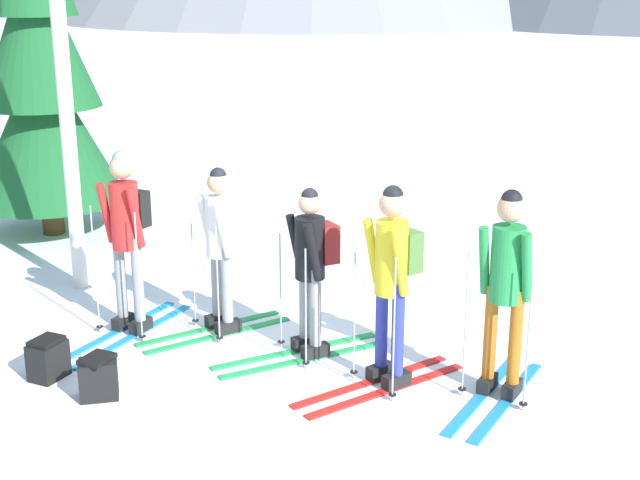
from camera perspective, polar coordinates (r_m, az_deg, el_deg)
ground_plane at (r=8.52m, az=-1.90°, el=-7.16°), size 400.00×400.00×0.00m
skier_in_red at (r=8.81m, az=-12.51°, el=0.64°), size 0.61×1.80×1.87m
skier_in_white at (r=8.69m, az=-6.58°, el=-0.25°), size 1.11×1.53×1.70m
skier_in_black at (r=8.10m, az=-0.59°, el=-1.58°), size 1.31×1.56×1.63m
skier_in_yellow at (r=7.48m, az=4.71°, el=-2.23°), size 1.12×1.64×1.81m
skier_in_green at (r=7.42m, az=12.02°, el=-2.83°), size 0.61×1.67×1.82m
pine_tree_near at (r=12.39m, az=-17.85°, el=10.64°), size 2.07×2.07×5.01m
birch_tree_tall at (r=10.01m, az=-16.46°, el=10.57°), size 0.62×0.87×4.84m
backpack_on_snow_front at (r=8.25m, az=-17.31°, el=-7.40°), size 0.24×0.32×0.38m
backpack_on_snow_beside at (r=7.77m, az=-14.25°, el=-8.68°), size 0.40×0.38×0.38m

